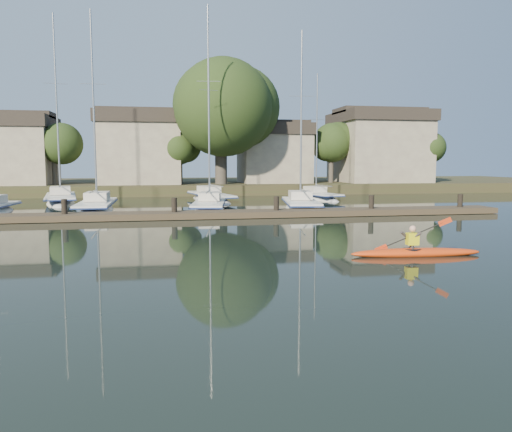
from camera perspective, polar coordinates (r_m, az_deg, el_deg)
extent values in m
plane|color=black|center=(15.60, 2.73, -5.85)|extent=(160.00, 160.00, 0.00)
ellipsoid|color=red|center=(18.24, 17.83, -4.04)|extent=(4.69, 0.99, 0.35)
cylinder|color=black|center=(18.16, 17.39, -3.71)|extent=(0.75, 0.75, 0.09)
imported|color=#312B2D|center=(18.10, 17.43, -2.55)|extent=(0.27, 0.39, 1.01)
cube|color=#C9C412|center=(18.10, 17.43, -2.51)|extent=(0.41, 0.32, 0.41)
sphere|color=tan|center=(18.05, 17.47, -1.41)|extent=(0.23, 0.23, 0.23)
cube|color=#3F3524|center=(29.22, -3.42, 0.22)|extent=(34.00, 2.00, 0.35)
cylinder|color=black|center=(29.54, -21.02, 0.07)|extent=(0.32, 0.32, 1.80)
cylinder|color=black|center=(29.02, -9.31, 0.31)|extent=(0.32, 0.32, 1.80)
cylinder|color=black|center=(29.72, 2.34, 0.52)|extent=(0.32, 0.32, 1.80)
cylinder|color=black|center=(31.56, 13.03, 0.70)|extent=(0.32, 0.32, 1.80)
cylinder|color=black|center=(34.37, 22.27, 0.84)|extent=(0.32, 0.32, 1.80)
ellipsoid|color=silver|center=(34.65, -17.73, -0.05)|extent=(2.24, 8.76, 1.95)
cube|color=silver|center=(34.57, -17.78, 1.48)|extent=(2.12, 7.19, 0.14)
cube|color=navy|center=(34.57, -17.77, 1.34)|extent=(2.21, 7.36, 0.08)
cube|color=#BBB4AB|center=(35.06, -17.69, 2.17)|extent=(1.46, 2.46, 0.57)
cylinder|color=#9EA0A5|center=(34.90, -18.07, 11.75)|extent=(0.12, 0.12, 12.34)
cylinder|color=#9EA0A5|center=(33.21, -18.10, 2.71)|extent=(0.11, 3.32, 0.08)
cylinder|color=#9EA0A5|center=(35.08, -18.16, 14.16)|extent=(1.65, 0.05, 0.03)
ellipsoid|color=silver|center=(33.75, -5.33, 0.09)|extent=(3.34, 9.08, 1.87)
cube|color=silver|center=(33.67, -5.34, 1.59)|extent=(3.01, 7.48, 0.14)
cube|color=navy|center=(33.67, -5.34, 1.46)|extent=(3.12, 7.67, 0.08)
cube|color=#BBB4AB|center=(34.17, -5.29, 2.27)|extent=(1.73, 2.66, 0.54)
cylinder|color=#9EA0A5|center=(34.02, -5.43, 12.53)|extent=(0.12, 0.12, 12.81)
cylinder|color=#9EA0A5|center=(32.29, -5.50, 2.79)|extent=(0.57, 3.35, 0.08)
cylinder|color=#9EA0A5|center=(34.23, -5.45, 15.08)|extent=(1.56, 0.26, 0.03)
ellipsoid|color=silver|center=(34.27, 5.13, 0.16)|extent=(3.42, 8.47, 1.96)
cube|color=silver|center=(34.18, 5.14, 1.70)|extent=(3.09, 6.99, 0.14)
cube|color=navy|center=(34.19, 5.14, 1.56)|extent=(3.19, 7.17, 0.08)
cube|color=#BBB4AB|center=(34.65, 5.06, 2.40)|extent=(1.78, 2.50, 0.57)
cylinder|color=#9EA0A5|center=(34.45, 5.19, 11.25)|extent=(0.12, 0.12, 11.32)
cylinder|color=#9EA0A5|center=(32.90, 5.39, 2.96)|extent=(0.57, 3.10, 0.08)
cylinder|color=#9EA0A5|center=(34.60, 5.21, 13.49)|extent=(1.63, 0.29, 0.03)
ellipsoid|color=silver|center=(42.13, -21.39, 0.87)|extent=(3.95, 9.86, 2.03)
cube|color=silver|center=(42.06, -21.44, 2.17)|extent=(3.53, 8.14, 0.15)
cube|color=navy|center=(42.06, -21.44, 2.06)|extent=(3.65, 8.34, 0.09)
cube|color=#BBB4AB|center=(42.61, -21.46, 2.75)|extent=(1.96, 2.92, 0.59)
cylinder|color=#9EA0A5|center=(42.48, -21.82, 11.65)|extent=(0.13, 0.13, 13.88)
cylinder|color=#9EA0A5|center=(40.57, -21.51, 3.25)|extent=(0.75, 3.61, 0.09)
cylinder|color=#9EA0A5|center=(42.68, -21.92, 13.87)|extent=(1.69, 0.34, 0.03)
ellipsoid|color=silver|center=(42.09, -5.19, 1.31)|extent=(3.96, 10.04, 1.87)
cube|color=silver|center=(42.02, -5.20, 2.52)|extent=(3.51, 8.29, 0.14)
cube|color=navy|center=(42.03, -5.20, 2.41)|extent=(3.63, 8.50, 0.08)
cube|color=#BBB4AB|center=(42.57, -5.43, 3.05)|extent=(1.89, 2.97, 0.54)
cylinder|color=#9EA0A5|center=(42.43, -5.41, 11.92)|extent=(0.12, 0.12, 13.76)
cylinder|color=#9EA0A5|center=(40.57, -4.62, 3.50)|extent=(0.81, 3.68, 0.08)
cylinder|color=#9EA0A5|center=(42.62, -5.43, 14.13)|extent=(1.55, 0.34, 0.03)
ellipsoid|color=silver|center=(43.53, 7.00, 1.48)|extent=(3.27, 7.60, 1.75)
cube|color=silver|center=(43.47, 7.01, 2.57)|extent=(2.93, 6.28, 0.13)
cube|color=navy|center=(43.47, 7.01, 2.48)|extent=(3.03, 6.44, 0.07)
cube|color=#BBB4AB|center=(43.84, 6.75, 3.05)|extent=(1.65, 2.27, 0.51)
cylinder|color=#9EA0A5|center=(43.64, 6.97, 9.30)|extent=(0.11, 0.11, 10.13)
cylinder|color=#9EA0A5|center=(42.45, 7.72, 3.47)|extent=(0.59, 2.76, 0.07)
cylinder|color=#9EA0A5|center=(43.72, 6.99, 10.89)|extent=(1.45, 0.30, 0.03)
cube|color=#31381C|center=(59.02, -6.88, 3.53)|extent=(90.00, 24.00, 1.00)
cube|color=#A39A82|center=(54.83, -25.78, 6.15)|extent=(7.00, 7.00, 5.50)
cube|color=#2C2620|center=(54.97, -25.95, 9.64)|extent=(7.35, 7.35, 1.20)
cube|color=#A39A82|center=(52.93, -13.09, 6.90)|extent=(8.00, 8.00, 6.00)
cube|color=#2C2620|center=(53.10, -13.19, 10.78)|extent=(8.40, 8.40, 1.20)
cube|color=#A39A82|center=(54.08, 2.00, 6.51)|extent=(7.00, 7.00, 5.00)
cube|color=#2C2620|center=(54.18, 2.02, 9.79)|extent=(7.35, 7.35, 1.20)
cube|color=#A39A82|center=(57.83, 13.80, 7.06)|extent=(9.00, 9.00, 6.50)
cube|color=#2C2620|center=(58.02, 13.90, 10.86)|extent=(9.45, 9.45, 1.20)
cylinder|color=#443D36|center=(50.16, -4.02, 6.51)|extent=(1.20, 1.20, 5.00)
sphere|color=black|center=(50.43, -4.07, 12.20)|extent=(8.50, 8.50, 8.50)
cylinder|color=#443D36|center=(51.95, -22.04, 4.96)|extent=(0.48, 0.48, 3.00)
sphere|color=black|center=(51.98, -22.15, 7.72)|extent=(3.40, 3.40, 3.40)
cylinder|color=#443D36|center=(50.39, -8.62, 5.21)|extent=(0.38, 0.38, 2.80)
sphere|color=black|center=(50.40, -8.66, 7.71)|extent=(2.72, 2.72, 2.72)
cylinder|color=#443D36|center=(54.24, 8.57, 5.49)|extent=(0.50, 0.50, 3.20)
sphere|color=black|center=(54.27, 8.62, 8.29)|extent=(3.57, 3.57, 3.57)
cylinder|color=#443D36|center=(56.91, 18.68, 4.96)|extent=(0.41, 0.41, 2.60)
sphere|color=black|center=(56.92, 18.75, 7.12)|extent=(2.89, 2.89, 2.89)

